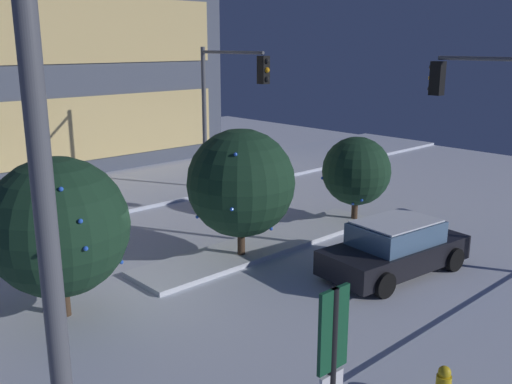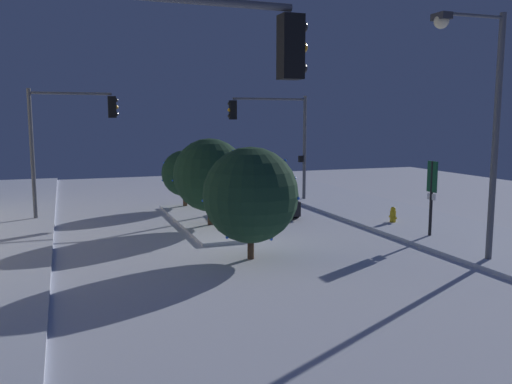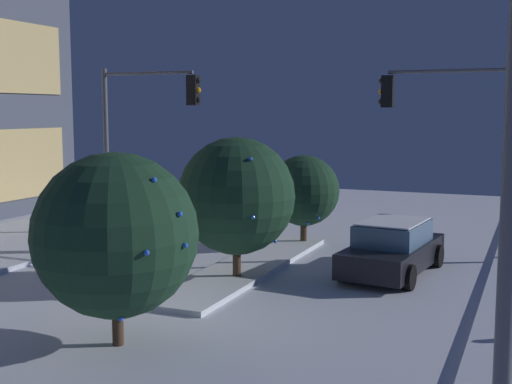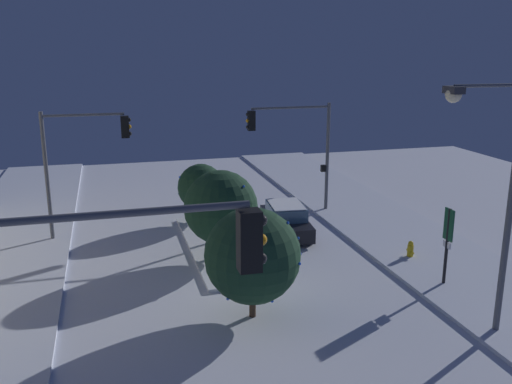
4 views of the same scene
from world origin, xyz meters
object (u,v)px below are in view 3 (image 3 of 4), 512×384
object	(u,v)px
street_lamp_arched	(450,55)
decorated_tree_right_of_median	(304,191)
decorated_tree_left_of_median	(116,235)
traffic_light_corner_near_right	(467,125)
car_near	(393,249)
traffic_light_corner_far_right	(142,121)
decorated_tree_median	(237,196)

from	to	relation	value
street_lamp_arched	decorated_tree_right_of_median	size ratio (longest dim) A/B	2.58
decorated_tree_left_of_median	traffic_light_corner_near_right	bearing A→B (deg)	-26.00
street_lamp_arched	car_near	bearing A→B (deg)	-74.65
traffic_light_corner_far_right	decorated_tree_median	size ratio (longest dim) A/B	1.56
decorated_tree_right_of_median	decorated_tree_left_of_median	bearing A→B (deg)	179.27
traffic_light_corner_far_right	street_lamp_arched	world-z (taller)	street_lamp_arched
decorated_tree_left_of_median	decorated_tree_right_of_median	distance (m)	10.61
traffic_light_corner_near_right	decorated_tree_right_of_median	xyz separation A→B (m)	(-0.18, 5.12, -2.22)
traffic_light_corner_near_right	traffic_light_corner_far_right	distance (m)	10.80
traffic_light_corner_near_right	decorated_tree_right_of_median	distance (m)	5.59
car_near	decorated_tree_median	world-z (taller)	decorated_tree_median
street_lamp_arched	decorated_tree_median	size ratio (longest dim) A/B	2.05
decorated_tree_right_of_median	car_near	bearing A→B (deg)	-128.86
decorated_tree_median	street_lamp_arched	bearing A→B (deg)	-143.09
traffic_light_corner_far_right	decorated_tree_median	xyz separation A→B (m)	(-4.23, -5.54, -1.87)
traffic_light_corner_far_right	decorated_tree_left_of_median	xyz separation A→B (m)	(-9.58, -5.47, -2.00)
car_near	street_lamp_arched	size ratio (longest dim) A/B	0.59
car_near	decorated_tree_median	distance (m)	4.62
street_lamp_arched	decorated_tree_right_of_median	bearing A→B (deg)	-64.02
car_near	decorated_tree_left_of_median	bearing A→B (deg)	160.45
car_near	traffic_light_corner_far_right	size ratio (longest dim) A/B	0.77
car_near	decorated_tree_median	bearing A→B (deg)	129.12
traffic_light_corner_far_right	street_lamp_arched	distance (m)	17.38
car_near	traffic_light_corner_near_right	xyz separation A→B (m)	(3.06, -1.55, 3.35)
traffic_light_corner_far_right	car_near	bearing A→B (deg)	-11.46
decorated_tree_left_of_median	decorated_tree_right_of_median	xyz separation A→B (m)	(10.60, -0.14, -0.31)
decorated_tree_median	decorated_tree_left_of_median	distance (m)	5.36
traffic_light_corner_far_right	decorated_tree_left_of_median	bearing A→B (deg)	-60.26
car_near	decorated_tree_right_of_median	xyz separation A→B (m)	(2.88, 3.58, 1.13)
traffic_light_corner_far_right	decorated_tree_left_of_median	size ratio (longest dim) A/B	1.60
decorated_tree_right_of_median	traffic_light_corner_near_right	bearing A→B (deg)	-87.98
car_near	traffic_light_corner_near_right	bearing A→B (deg)	-20.67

